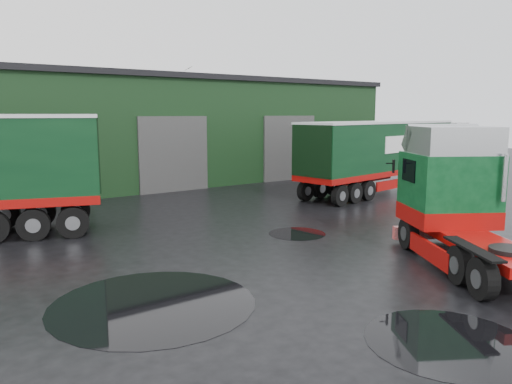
% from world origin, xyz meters
% --- Properties ---
extents(ground, '(100.00, 100.00, 0.00)m').
position_xyz_m(ground, '(0.00, 0.00, 0.00)').
color(ground, black).
extents(warehouse, '(32.40, 12.40, 6.30)m').
position_xyz_m(warehouse, '(2.00, 20.00, 3.16)').
color(warehouse, black).
rests_on(warehouse, ground).
extents(hero_tractor, '(5.43, 6.62, 3.83)m').
position_xyz_m(hero_tractor, '(2.28, -3.00, 1.91)').
color(hero_tractor, '#0C431E').
rests_on(hero_tractor, ground).
extents(lorry_right, '(14.59, 4.36, 3.78)m').
position_xyz_m(lorry_right, '(10.55, 7.28, 1.89)').
color(lorry_right, silver).
rests_on(lorry_right, ground).
extents(tree_back_b, '(4.40, 4.40, 7.50)m').
position_xyz_m(tree_back_b, '(10.00, 30.00, 3.75)').
color(tree_back_b, black).
rests_on(tree_back_b, ground).
extents(puddle_0, '(3.04, 3.04, 0.01)m').
position_xyz_m(puddle_0, '(-2.19, -5.10, 0.00)').
color(puddle_0, black).
rests_on(puddle_0, ground).
extents(puddle_1, '(1.98, 1.98, 0.01)m').
position_xyz_m(puddle_1, '(1.04, 2.86, 0.00)').
color(puddle_1, black).
rests_on(puddle_1, ground).
extents(puddle_2, '(4.52, 4.52, 0.01)m').
position_xyz_m(puddle_2, '(-5.78, -0.18, 0.00)').
color(puddle_2, black).
rests_on(puddle_2, ground).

